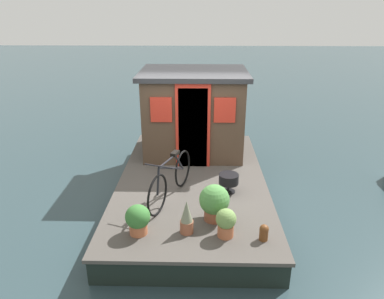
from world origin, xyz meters
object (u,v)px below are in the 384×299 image
(potted_plant_basil, at_px, (214,202))
(bicycle, at_px, (171,179))
(potted_plant_ivy, at_px, (187,218))
(mooring_bollard, at_px, (264,232))
(potted_plant_lavender, at_px, (226,222))
(potted_plant_mint, at_px, (138,219))
(charcoal_grill, at_px, (229,180))
(houseboat_cabin, at_px, (194,112))

(potted_plant_basil, bearing_deg, bicycle, 48.28)
(potted_plant_ivy, bearing_deg, mooring_bollard, -98.10)
(potted_plant_lavender, bearing_deg, potted_plant_ivy, 82.40)
(potted_plant_mint, bearing_deg, charcoal_grill, -47.50)
(potted_plant_mint, distance_m, potted_plant_lavender, 1.32)
(mooring_bollard, bearing_deg, charcoal_grill, 15.96)
(houseboat_cabin, distance_m, bicycle, 2.35)
(potted_plant_basil, height_order, mooring_bollard, potted_plant_basil)
(potted_plant_mint, height_order, potted_plant_lavender, potted_plant_mint)
(bicycle, relative_size, potted_plant_lavender, 3.77)
(houseboat_cabin, height_order, potted_plant_basil, houseboat_cabin)
(potted_plant_ivy, relative_size, potted_plant_lavender, 1.21)
(potted_plant_ivy, height_order, charcoal_grill, potted_plant_ivy)
(potted_plant_mint, xyz_separation_m, charcoal_grill, (1.33, -1.46, 0.00))
(houseboat_cabin, distance_m, charcoal_grill, 2.22)
(houseboat_cabin, bearing_deg, charcoal_grill, -161.08)
(potted_plant_lavender, distance_m, mooring_bollard, 0.57)
(bicycle, distance_m, potted_plant_basil, 0.99)
(potted_plant_mint, bearing_deg, potted_plant_lavender, -91.66)
(potted_plant_lavender, xyz_separation_m, potted_plant_basil, (0.45, 0.16, 0.08))
(houseboat_cabin, xyz_separation_m, mooring_bollard, (-3.45, -1.10, -0.82))
(potted_plant_lavender, xyz_separation_m, charcoal_grill, (1.37, -0.14, 0.01))
(potted_plant_mint, bearing_deg, potted_plant_basil, -70.49)
(potted_plant_mint, relative_size, charcoal_grill, 1.30)
(houseboat_cabin, height_order, charcoal_grill, houseboat_cabin)
(charcoal_grill, bearing_deg, potted_plant_basil, 162.16)
(potted_plant_ivy, bearing_deg, potted_plant_mint, 93.11)
(bicycle, height_order, potted_plant_basil, bicycle)
(potted_plant_ivy, height_order, potted_plant_lavender, potted_plant_ivy)
(houseboat_cabin, xyz_separation_m, charcoal_grill, (-1.99, -0.68, -0.70))
(potted_plant_lavender, xyz_separation_m, mooring_bollard, (-0.08, -0.56, -0.11))
(potted_plant_basil, relative_size, charcoal_grill, 1.66)
(potted_plant_ivy, bearing_deg, bicycle, 16.95)
(bicycle, bearing_deg, potted_plant_lavender, -140.97)
(charcoal_grill, distance_m, mooring_bollard, 1.52)
(charcoal_grill, bearing_deg, potted_plant_lavender, 174.21)
(charcoal_grill, relative_size, mooring_bollard, 1.43)
(potted_plant_lavender, relative_size, mooring_bollard, 1.78)
(potted_plant_ivy, bearing_deg, potted_plant_lavender, -97.60)
(potted_plant_ivy, bearing_deg, potted_plant_basil, -49.01)
(potted_plant_lavender, bearing_deg, potted_plant_basil, 19.43)
(potted_plant_ivy, bearing_deg, houseboat_cabin, -0.72)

